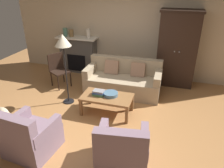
% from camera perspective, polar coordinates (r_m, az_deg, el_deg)
% --- Properties ---
extents(ground_plane, '(9.60, 9.60, 0.00)m').
position_cam_1_polar(ground_plane, '(4.74, -2.95, -8.90)').
color(ground_plane, '#B27A47').
extents(back_wall, '(7.20, 0.10, 2.80)m').
position_cam_1_polar(back_wall, '(6.48, 4.56, 14.25)').
color(back_wall, beige).
rests_on(back_wall, ground).
extents(fireplace, '(1.26, 0.48, 1.12)m').
position_cam_1_polar(fireplace, '(6.95, -8.83, 7.76)').
color(fireplace, '#4C4947').
rests_on(fireplace, ground).
extents(armoire, '(1.06, 0.57, 2.03)m').
position_cam_1_polar(armoire, '(6.10, 16.80, 8.80)').
color(armoire, black).
rests_on(armoire, ground).
extents(couch, '(1.94, 0.89, 0.86)m').
position_cam_1_polar(couch, '(5.64, 2.97, 0.87)').
color(couch, tan).
rests_on(couch, ground).
extents(coffee_table, '(1.10, 0.60, 0.42)m').
position_cam_1_polar(coffee_table, '(4.72, -1.35, -3.78)').
color(coffee_table, olive).
rests_on(coffee_table, ground).
extents(fruit_bowl, '(0.32, 0.32, 0.07)m').
position_cam_1_polar(fruit_bowl, '(4.70, -0.34, -2.66)').
color(fruit_bowl, slate).
rests_on(fruit_bowl, coffee_table).
extents(book_stack, '(0.25, 0.18, 0.11)m').
position_cam_1_polar(book_stack, '(4.71, -3.56, -2.31)').
color(book_stack, '#427A4C').
rests_on(book_stack, coffee_table).
extents(mantel_vase_jade, '(0.13, 0.13, 0.24)m').
position_cam_1_polar(mantel_vase_jade, '(6.93, -12.20, 13.21)').
color(mantel_vase_jade, slate).
rests_on(mantel_vase_jade, fireplace).
extents(mantel_vase_bronze, '(0.14, 0.14, 0.21)m').
position_cam_1_polar(mantel_vase_bronze, '(6.84, -10.67, 13.04)').
color(mantel_vase_bronze, olive).
rests_on(mantel_vase_bronze, fireplace).
extents(mantel_vase_cream, '(0.12, 0.12, 0.28)m').
position_cam_1_polar(mantel_vase_cream, '(6.60, -6.24, 13.15)').
color(mantel_vase_cream, beige).
rests_on(mantel_vase_cream, fireplace).
extents(armchair_near_left, '(0.84, 0.83, 0.88)m').
position_cam_1_polar(armchair_near_left, '(3.98, -20.86, -12.95)').
color(armchair_near_left, gray).
rests_on(armchair_near_left, ground).
extents(armchair_near_right, '(0.88, 0.88, 0.88)m').
position_cam_1_polar(armchair_near_right, '(3.50, 2.65, -17.19)').
color(armchair_near_right, gray).
rests_on(armchair_near_right, ground).
extents(side_chair_wooden, '(0.60, 0.60, 0.90)m').
position_cam_1_polar(side_chair_wooden, '(6.11, -13.96, 4.12)').
color(side_chair_wooden, black).
rests_on(side_chair_wooden, ground).
extents(floor_lamp, '(0.36, 0.36, 1.66)m').
position_cam_1_polar(floor_lamp, '(4.86, -12.76, 10.12)').
color(floor_lamp, black).
rests_on(floor_lamp, ground).
extents(dog, '(0.51, 0.38, 0.39)m').
position_cam_1_polar(dog, '(4.92, -26.58, -7.12)').
color(dog, beige).
rests_on(dog, ground).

